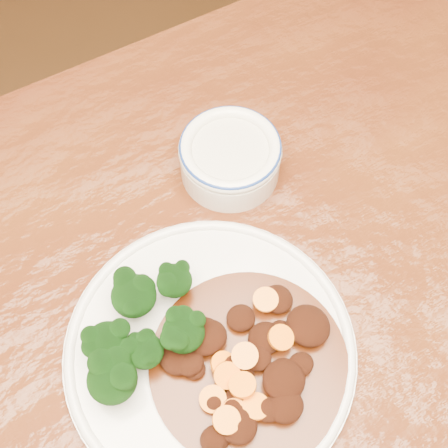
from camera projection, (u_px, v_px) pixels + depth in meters
dining_table at (210, 399)px, 0.69m from camera, size 1.58×1.05×0.75m
dinner_plate at (210, 350)px, 0.63m from camera, size 0.29×0.29×0.02m
broccoli_florets at (139, 333)px, 0.60m from camera, size 0.14×0.11×0.05m
mince_stew at (246, 365)px, 0.61m from camera, size 0.20×0.20×0.03m
dip_bowl at (230, 157)px, 0.72m from camera, size 0.12×0.12×0.05m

